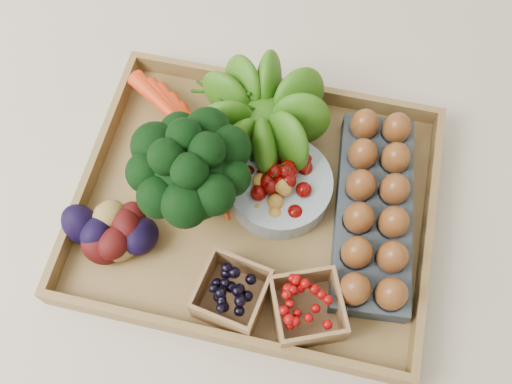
% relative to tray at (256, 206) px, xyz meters
% --- Properties ---
extents(ground, '(4.00, 4.00, 0.00)m').
position_rel_tray_xyz_m(ground, '(0.00, 0.00, -0.01)').
color(ground, beige).
rests_on(ground, ground).
extents(tray, '(0.55, 0.45, 0.01)m').
position_rel_tray_xyz_m(tray, '(0.00, 0.00, 0.00)').
color(tray, olive).
rests_on(tray, ground).
extents(carrots, '(0.21, 0.15, 0.05)m').
position_rel_tray_xyz_m(carrots, '(-0.12, 0.07, 0.03)').
color(carrots, red).
rests_on(carrots, tray).
extents(lettuce, '(0.15, 0.15, 0.15)m').
position_rel_tray_xyz_m(lettuce, '(-0.02, 0.12, 0.08)').
color(lettuce, '#27540D').
rests_on(lettuce, tray).
extents(broccoli, '(0.18, 0.18, 0.14)m').
position_rel_tray_xyz_m(broccoli, '(-0.09, -0.02, 0.08)').
color(broccoli, black).
rests_on(broccoli, tray).
extents(cherry_bowl, '(0.17, 0.17, 0.04)m').
position_rel_tray_xyz_m(cherry_bowl, '(0.03, 0.03, 0.03)').
color(cherry_bowl, '#8C9EA5').
rests_on(cherry_bowl, tray).
extents(egg_carton, '(0.14, 0.34, 0.04)m').
position_rel_tray_xyz_m(egg_carton, '(0.18, 0.02, 0.03)').
color(egg_carton, '#394248').
rests_on(egg_carton, tray).
extents(potatoes, '(0.15, 0.15, 0.08)m').
position_rel_tray_xyz_m(potatoes, '(-0.20, -0.11, 0.05)').
color(potatoes, '#370908').
rests_on(potatoes, tray).
extents(punnet_blackberry, '(0.11, 0.11, 0.06)m').
position_rel_tray_xyz_m(punnet_blackberry, '(0.00, -0.16, 0.04)').
color(punnet_blackberry, black).
rests_on(punnet_blackberry, tray).
extents(punnet_raspberry, '(0.12, 0.12, 0.07)m').
position_rel_tray_xyz_m(punnet_raspberry, '(0.11, -0.16, 0.04)').
color(punnet_raspberry, '#7C0505').
rests_on(punnet_raspberry, tray).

